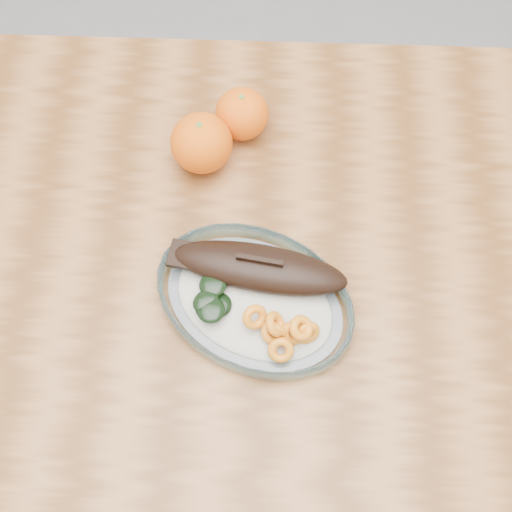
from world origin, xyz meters
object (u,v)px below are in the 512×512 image
dining_table (191,292)px  orange_left (202,143)px  plated_meal (255,297)px  orange_right (242,114)px

dining_table → orange_left: 0.22m
plated_meal → orange_left: size_ratio=7.26×
plated_meal → dining_table: bearing=176.5°
plated_meal → orange_left: 0.24m
plated_meal → orange_right: same height
orange_left → orange_right: 0.08m
dining_table → orange_right: 0.27m
dining_table → orange_left: orange_left is taller
plated_meal → orange_right: (-0.03, 0.28, 0.02)m
dining_table → plated_meal: (0.10, -0.05, 0.12)m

